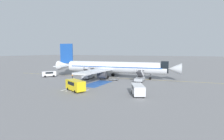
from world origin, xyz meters
TOP-DOWN VIEW (x-y plane):
  - ground_plane at (0.00, 0.00)m, footprint 600.00×600.00m
  - apron_leadline_yellow at (1.19, 0.16)m, footprint 75.86×7.59m
  - apron_stand_patch_blue at (1.19, -11.11)m, footprint 4.35×10.25m
  - apron_walkway_bar_0 at (-1.81, -19.97)m, footprint 0.44×3.60m
  - apron_walkway_bar_1 at (-0.61, -19.97)m, footprint 0.44×3.60m
  - apron_walkway_bar_2 at (0.59, -19.97)m, footprint 0.44×3.60m
  - apron_walkway_bar_3 at (1.79, -19.97)m, footprint 0.44×3.60m
  - apron_walkway_bar_4 at (2.99, -19.97)m, footprint 0.44×3.60m
  - airliner at (0.49, 0.09)m, footprint 41.54×31.60m
  - boarding_stairs_forward at (10.42, -3.28)m, footprint 2.66×5.39m
  - boarding_stairs_aft at (-5.60, -4.84)m, footprint 2.66×5.39m
  - fuel_tanker at (-8.13, 21.47)m, footprint 10.56×3.68m
  - service_van_0 at (14.36, -18.36)m, footprint 4.10×5.64m
  - service_van_1 at (-19.83, -7.01)m, footprint 4.05×4.62m
  - service_van_2 at (1.26, -20.74)m, footprint 5.73×4.21m
  - baggage_cart at (2.81, -4.17)m, footprint 2.71×1.71m
  - ground_crew_0 at (-1.04, -5.23)m, footprint 0.32×0.47m
  - ground_crew_1 at (-10.64, -6.38)m, footprint 0.46×0.47m

SIDE VIEW (x-z plane):
  - ground_plane at x=0.00m, z-range 0.00..0.00m
  - apron_leadline_yellow at x=1.19m, z-range 0.00..0.01m
  - apron_stand_patch_blue at x=1.19m, z-range 0.00..0.01m
  - apron_walkway_bar_0 at x=-1.81m, z-range 0.00..0.01m
  - apron_walkway_bar_1 at x=-0.61m, z-range 0.00..0.01m
  - apron_walkway_bar_2 at x=0.59m, z-range 0.00..0.01m
  - apron_walkway_bar_3 at x=1.79m, z-range 0.00..0.01m
  - apron_walkway_bar_4 at x=2.99m, z-range 0.00..0.01m
  - baggage_cart at x=2.81m, z-range -0.18..0.69m
  - boarding_stairs_forward at x=10.42m, z-range -0.97..2.92m
  - ground_crew_0 at x=-1.04m, z-range 0.13..1.83m
  - ground_crew_1 at x=-10.64m, z-range 0.13..1.86m
  - boarding_stairs_aft at x=-5.60m, z-range -1.05..3.05m
  - service_van_1 at x=-19.83m, z-range 0.20..2.06m
  - service_van_0 at x=14.36m, z-range 0.21..2.23m
  - service_van_2 at x=1.26m, z-range 0.22..2.59m
  - fuel_tanker at x=-8.13m, z-range 0.00..3.24m
  - airliner at x=0.49m, z-range -2.12..9.07m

